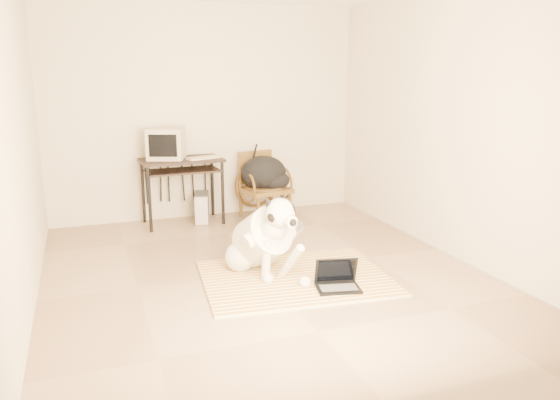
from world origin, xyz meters
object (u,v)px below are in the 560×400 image
crt_monitor (166,143)px  pc_tower (202,207)px  computer_desk (182,168)px  rattan_chair (263,185)px  laptop (337,281)px  dog (262,239)px  backpack (266,174)px

crt_monitor → pc_tower: size_ratio=1.25×
computer_desk → rattan_chair: size_ratio=1.19×
pc_tower → rattan_chair: size_ratio=0.50×
laptop → rattan_chair: (0.15, 2.52, 0.34)m
computer_desk → pc_tower: size_ratio=2.39×
crt_monitor → rattan_chair: bearing=-6.7°
rattan_chair → computer_desk: bearing=176.3°
rattan_chair → pc_tower: bearing=174.9°
dog → backpack: (0.65, 1.84, 0.25)m
computer_desk → backpack: 1.05m
crt_monitor → pc_tower: 0.92m
dog → crt_monitor: 2.24m
pc_tower → backpack: bearing=-11.1°
crt_monitor → pc_tower: crt_monitor is taller
dog → rattan_chair: size_ratio=1.30×
computer_desk → dog: bearing=-79.1°
dog → crt_monitor: size_ratio=2.08×
crt_monitor → backpack: size_ratio=0.88×
dog → pc_tower: dog is taller
dog → laptop: bearing=-50.1°
laptop → rattan_chair: rattan_chair is taller
backpack → crt_monitor: bearing=169.4°
rattan_chair → backpack: rattan_chair is taller
computer_desk → rattan_chair: 1.07m
laptop → pc_tower: size_ratio=1.00×
computer_desk → pc_tower: 0.57m
crt_monitor → backpack: bearing=-10.6°
laptop → backpack: 2.49m
dog → backpack: dog is taller
computer_desk → backpack: bearing=-8.3°
crt_monitor → backpack: (1.20, -0.23, -0.42)m
laptop → pc_tower: (-0.64, 2.59, 0.10)m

